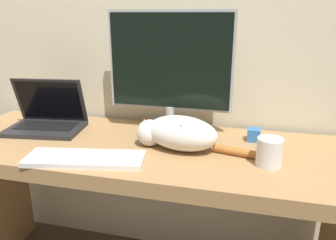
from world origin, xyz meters
name	(u,v)px	position (x,y,z in m)	size (l,w,h in m)	color
wall_back	(163,10)	(0.00, 0.67, 1.30)	(6.40, 0.06, 2.60)	beige
desk	(142,176)	(0.00, 0.31, 0.61)	(1.74, 0.61, 0.76)	#A37A4C
monitor	(170,68)	(0.08, 0.51, 1.06)	(0.56, 0.17, 0.54)	#B2B2B7
laptop	(47,120)	(-0.49, 0.38, 0.81)	(0.36, 0.27, 0.24)	#232326
external_keyboard	(85,159)	(-0.15, 0.10, 0.77)	(0.46, 0.22, 0.02)	white
cat	(178,132)	(0.16, 0.30, 0.83)	(0.49, 0.24, 0.14)	silver
coffee_mug	(269,152)	(0.51, 0.23, 0.81)	(0.09, 0.09, 0.10)	white
small_toy	(254,135)	(0.46, 0.47, 0.79)	(0.05, 0.05, 0.05)	#2D6BB7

